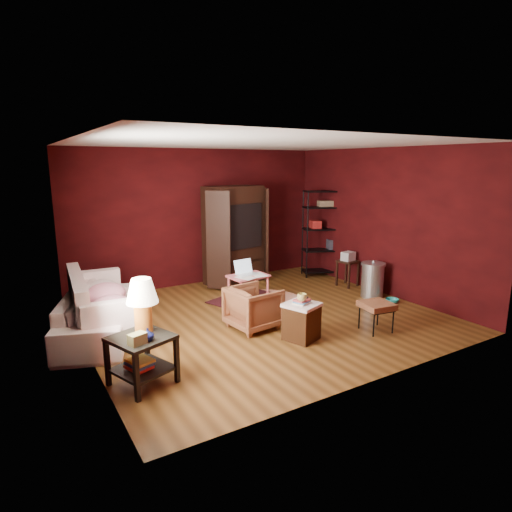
# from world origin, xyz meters

# --- Properties ---
(room) EXTENTS (5.54, 5.04, 2.84)m
(room) POSITION_xyz_m (-0.04, -0.01, 1.40)
(room) COLOR brown
(room) RESTS_ON ground
(sofa) EXTENTS (1.40, 2.34, 0.88)m
(sofa) POSITION_xyz_m (-2.46, 0.64, 0.44)
(sofa) COLOR white
(sofa) RESTS_ON ground
(armchair) EXTENTS (0.73, 0.77, 0.72)m
(armchair) POSITION_xyz_m (-0.37, -0.34, 0.36)
(armchair) COLOR black
(armchair) RESTS_ON ground
(pet_bowl_steel) EXTENTS (0.25, 0.10, 0.24)m
(pet_bowl_steel) POSITION_xyz_m (2.17, -0.57, 0.12)
(pet_bowl_steel) COLOR #B5B8BC
(pet_bowl_steel) RESTS_ON ground
(pet_bowl_turquoise) EXTENTS (0.25, 0.13, 0.23)m
(pet_bowl_turquoise) POSITION_xyz_m (2.44, -0.61, 0.12)
(pet_bowl_turquoise) COLOR teal
(pet_bowl_turquoise) RESTS_ON ground
(vase) EXTENTS (0.15, 0.15, 0.14)m
(vase) POSITION_xyz_m (-2.31, -1.32, 0.65)
(vase) COLOR #0C103C
(vase) RESTS_ON side_table
(mug) EXTENTS (0.16, 0.14, 0.14)m
(mug) POSITION_xyz_m (-0.05, -1.14, 0.67)
(mug) COLOR #CEC165
(mug) RESTS_ON hamper
(side_table) EXTENTS (0.79, 0.79, 1.22)m
(side_table) POSITION_xyz_m (-2.31, -1.09, 0.73)
(side_table) COLOR black
(side_table) RESTS_ON ground
(sofa_cushions) EXTENTS (0.97, 2.08, 0.85)m
(sofa_cushions) POSITION_xyz_m (-2.44, 0.66, 0.41)
(sofa_cushions) COLOR white
(sofa_cushions) RESTS_ON sofa
(hamper) EXTENTS (0.57, 0.57, 0.62)m
(hamper) POSITION_xyz_m (-0.01, -1.08, 0.28)
(hamper) COLOR #462410
(hamper) RESTS_ON ground
(footstool) EXTENTS (0.50, 0.50, 0.45)m
(footstool) POSITION_xyz_m (1.15, -1.41, 0.39)
(footstool) COLOR black
(footstool) RESTS_ON ground
(rug_round) EXTENTS (2.02, 2.02, 0.01)m
(rug_round) POSITION_xyz_m (0.44, 0.65, 0.01)
(rug_round) COLOR white
(rug_round) RESTS_ON ground
(rug_oriental) EXTENTS (1.48, 1.22, 0.01)m
(rug_oriental) POSITION_xyz_m (0.22, 0.95, 0.02)
(rug_oriental) COLOR #4E141B
(rug_oriental) RESTS_ON ground
(laptop_desk) EXTENTS (0.71, 0.58, 0.83)m
(laptop_desk) POSITION_xyz_m (0.08, 0.60, 0.51)
(laptop_desk) COLOR #FF747D
(laptop_desk) RESTS_ON ground
(tv_armoire) EXTENTS (1.58, 1.06, 2.05)m
(tv_armoire) POSITION_xyz_m (0.62, 2.09, 1.07)
(tv_armoire) COLOR black
(tv_armoire) RESTS_ON ground
(wire_shelving) EXTENTS (1.02, 0.73, 1.92)m
(wire_shelving) POSITION_xyz_m (2.65, 1.60, 1.06)
(wire_shelving) COLOR black
(wire_shelving) RESTS_ON ground
(small_stand) EXTENTS (0.42, 0.42, 0.72)m
(small_stand) POSITION_xyz_m (2.50, 0.66, 0.54)
(small_stand) COLOR black
(small_stand) RESTS_ON ground
(trash_can) EXTENTS (0.55, 0.55, 0.71)m
(trash_can) POSITION_xyz_m (2.39, -0.15, 0.34)
(trash_can) COLOR silver
(trash_can) RESTS_ON ground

